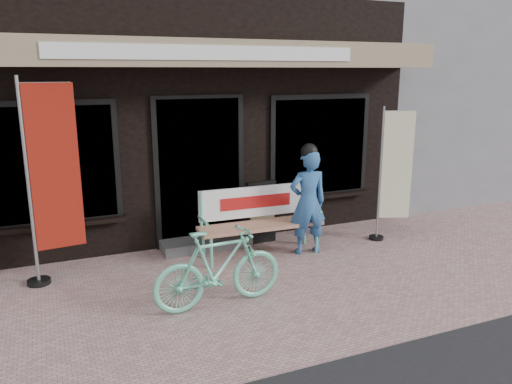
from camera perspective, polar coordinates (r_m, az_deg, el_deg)
name	(u,v)px	position (r m, az deg, el deg)	size (l,w,h in m)	color
ground	(252,296)	(5.87, -0.48, -11.84)	(70.00, 70.00, 0.00)	tan
storefront	(152,46)	(10.08, -11.81, 16.05)	(7.00, 6.77, 6.00)	black
neighbor_right_near	(468,60)	(14.79, 23.09, 13.71)	(10.00, 7.00, 5.60)	slate
bench	(259,216)	(6.99, 0.29, -2.70)	(1.76, 0.50, 0.95)	#63C2A2
person	(308,200)	(7.00, 5.95, -0.93)	(0.58, 0.41, 1.57)	#2B5B97
bicycle	(219,268)	(5.51, -4.29, -8.65)	(0.42, 1.47, 0.89)	#63C2A2
nobori_red	(51,179)	(6.39, -22.39, 1.37)	(0.74, 0.30, 2.49)	gray
nobori_cream	(394,172)	(7.75, 15.44, 2.16)	(0.60, 0.32, 2.03)	gray
menu_stand	(261,212)	(7.45, 0.58, -2.26)	(0.48, 0.14, 0.94)	black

